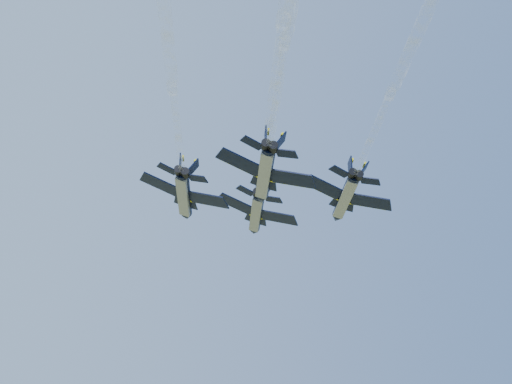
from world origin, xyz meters
name	(u,v)px	position (x,y,z in m)	size (l,w,h in m)	color
jet_lead	(257,213)	(7.63, 10.44, 101.45)	(12.22, 17.44, 5.42)	black
jet_left	(185,195)	(-6.20, 5.96, 101.45)	(12.22, 17.44, 5.42)	black
jet_right	(345,197)	(15.37, -3.32, 101.45)	(12.22, 17.44, 5.42)	black
jet_slot	(265,174)	(-0.06, -7.75, 101.45)	(12.22, 17.44, 5.42)	black
smoke_trail_lead	(284,5)	(-16.21, -42.71, 101.48)	(33.67, 71.81, 2.78)	white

